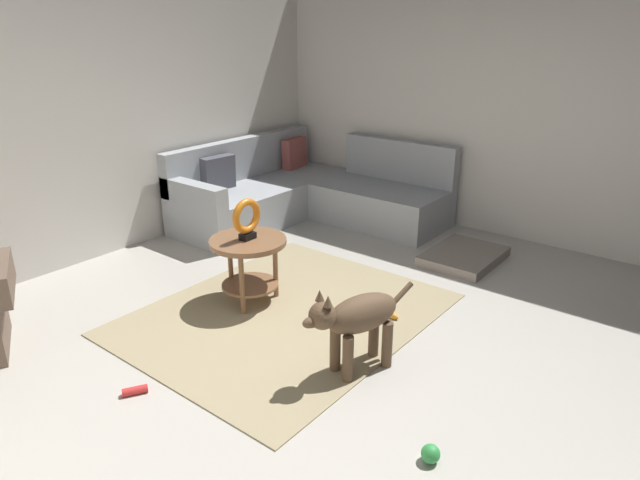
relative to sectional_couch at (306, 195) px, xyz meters
The scene contains 12 objects.
ground_plane 2.85m from the sectional_couch, 134.48° to the right, with size 6.00×6.00×0.10m, color #B7B2A8.
wall_back 2.43m from the sectional_couch, 155.18° to the left, with size 6.00×0.12×2.70m, color silver.
wall_right 2.47m from the sectional_couch, 64.73° to the right, with size 0.12×6.00×2.70m, color silver.
area_rug 2.28m from the sectional_couch, 144.24° to the right, with size 2.30×1.90×0.01m, color tan.
sectional_couch is the anchor object (origin of this frame).
side_table 2.08m from the sectional_couch, 152.68° to the right, with size 0.60×0.60×0.54m.
torus_sculpture 2.12m from the sectional_couch, 152.68° to the right, with size 0.28×0.08×0.33m.
dog_bed_mat 1.96m from the sectional_couch, 90.16° to the right, with size 0.80×0.60×0.09m, color gray.
dog 3.03m from the sectional_couch, 134.22° to the right, with size 0.82×0.37×0.63m.
dog_toy_ball 3.90m from the sectional_couch, 130.85° to the right, with size 0.10×0.10×0.10m, color green.
dog_toy_rope 3.40m from the sectional_couch, 158.06° to the right, with size 0.05×0.05×0.15m, color red.
dog_toy_bone 2.42m from the sectional_couch, 124.95° to the right, with size 0.18×0.06×0.06m, color orange.
Camera 1 is at (-2.70, -1.89, 2.11)m, focal length 31.62 mm.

